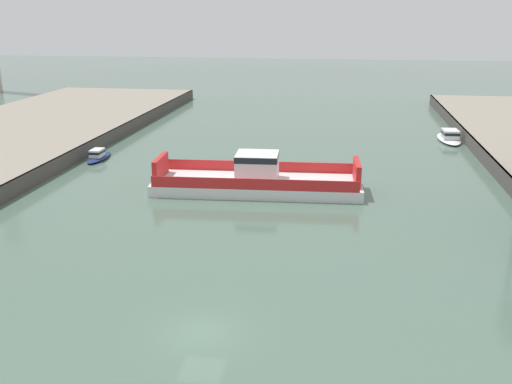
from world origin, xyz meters
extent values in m
plane|color=#4C6656|center=(0.00, 0.00, 0.00)|extent=(400.00, 400.00, 0.00)
cube|color=#4C4742|center=(-24.24, 20.00, 0.88)|extent=(0.30, 140.00, 1.77)
cube|color=silver|center=(-0.94, 27.54, 0.55)|extent=(21.32, 8.07, 1.10)
cube|color=red|center=(-1.13, 30.92, 1.65)|extent=(20.10, 1.26, 1.10)
cube|color=red|center=(-0.75, 24.16, 1.65)|extent=(20.10, 1.26, 1.10)
cube|color=silver|center=(-0.94, 27.54, 2.50)|extent=(4.40, 4.02, 2.79)
cube|color=black|center=(-0.94, 27.54, 3.54)|extent=(4.44, 4.06, 0.60)
cube|color=red|center=(9.03, 28.11, 2.20)|extent=(0.77, 4.84, 2.20)
cube|color=red|center=(-10.90, 26.98, 2.20)|extent=(0.77, 4.84, 2.20)
ellipsoid|color=white|center=(22.28, 55.12, 0.26)|extent=(3.20, 8.38, 0.52)
cube|color=silver|center=(22.31, 54.50, 1.11)|extent=(2.13, 2.97, 1.18)
cube|color=black|center=(22.31, 54.50, 1.26)|extent=(2.19, 3.06, 0.35)
ellipsoid|color=navy|center=(-22.21, 37.37, 0.24)|extent=(1.97, 5.96, 0.47)
cube|color=silver|center=(-22.20, 36.92, 0.93)|extent=(1.34, 2.10, 0.92)
cube|color=black|center=(-22.20, 36.92, 1.05)|extent=(1.38, 2.16, 0.28)
camera|label=1|loc=(7.52, -28.18, 17.48)|focal=40.54mm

